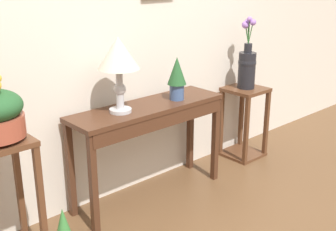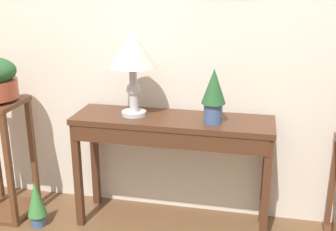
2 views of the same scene
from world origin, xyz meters
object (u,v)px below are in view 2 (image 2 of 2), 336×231
object	(u,v)px
table_lamp	(132,54)
potted_plant_floor	(36,202)
potted_plant_on_console	(214,93)
pedestal_stand_left	(2,159)
console_table	(172,136)

from	to	relation	value
table_lamp	potted_plant_floor	xyz separation A→B (m)	(-0.61, -0.22, -0.96)
potted_plant_on_console	pedestal_stand_left	bearing A→B (deg)	-177.22
console_table	potted_plant_floor	bearing A→B (deg)	-167.25
console_table	table_lamp	size ratio (longest dim) A/B	2.36
pedestal_stand_left	potted_plant_floor	bearing A→B (deg)	-20.81
console_table	potted_plant_floor	size ratio (longest dim) A/B	3.86
console_table	table_lamp	distance (m)	0.56
pedestal_stand_left	potted_plant_on_console	bearing A→B (deg)	2.78
potted_plant_on_console	pedestal_stand_left	world-z (taller)	potted_plant_on_console
console_table	potted_plant_floor	xyz separation A→B (m)	(-0.86, -0.19, -0.46)
potted_plant_on_console	potted_plant_floor	xyz separation A→B (m)	(-1.11, -0.18, -0.75)
console_table	potted_plant_floor	distance (m)	0.99
potted_plant_on_console	potted_plant_floor	world-z (taller)	potted_plant_on_console
console_table	pedestal_stand_left	world-z (taller)	pedestal_stand_left
potted_plant_on_console	potted_plant_floor	size ratio (longest dim) A/B	1.02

